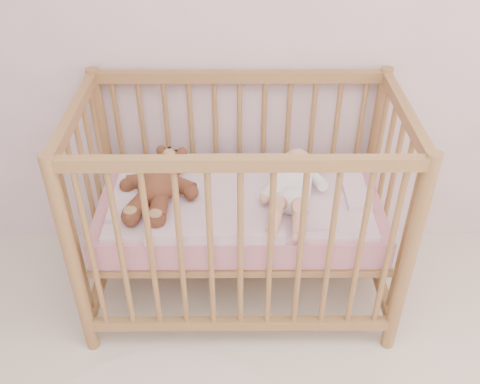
{
  "coord_description": "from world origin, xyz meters",
  "views": [
    {
      "loc": [
        -0.22,
        -0.26,
        1.95
      ],
      "look_at": [
        -0.21,
        1.55,
        0.62
      ],
      "focal_mm": 40.0,
      "sensor_mm": 36.0,
      "label": 1
    }
  ],
  "objects": [
    {
      "name": "mattress",
      "position": [
        -0.21,
        1.6,
        0.49
      ],
      "size": [
        1.22,
        0.62,
        0.13
      ],
      "primitive_type": "cube",
      "color": "pink",
      "rests_on": "crib"
    },
    {
      "name": "blanket",
      "position": [
        -0.21,
        1.6,
        0.56
      ],
      "size": [
        1.1,
        0.58,
        0.06
      ],
      "primitive_type": null,
      "color": "pink",
      "rests_on": "mattress"
    },
    {
      "name": "baby",
      "position": [
        0.01,
        1.58,
        0.64
      ],
      "size": [
        0.39,
        0.63,
        0.14
      ],
      "primitive_type": null,
      "rotation": [
        0.0,
        0.0,
        -0.19
      ],
      "color": "white",
      "rests_on": "blanket"
    },
    {
      "name": "teddy_bear",
      "position": [
        -0.56,
        1.58,
        0.65
      ],
      "size": [
        0.45,
        0.57,
        0.14
      ],
      "primitive_type": null,
      "rotation": [
        0.0,
        0.0,
        -0.19
      ],
      "color": "brown",
      "rests_on": "blanket"
    },
    {
      "name": "crib",
      "position": [
        -0.21,
        1.6,
        0.5
      ],
      "size": [
        1.36,
        0.76,
        1.0
      ],
      "primitive_type": null,
      "color": "#A57146",
      "rests_on": "floor"
    }
  ]
}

